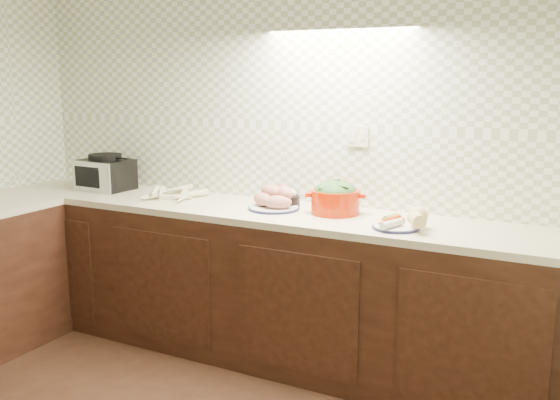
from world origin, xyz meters
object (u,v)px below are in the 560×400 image
at_px(toaster_oven, 105,173).
at_px(veg_plate, 406,221).
at_px(sweet_potato_plate, 275,200).
at_px(dutch_oven, 335,198).
at_px(onion_bowl, 285,198).
at_px(parsnip_pile, 175,194).

height_order(toaster_oven, veg_plate, toaster_oven).
bearing_deg(veg_plate, sweet_potato_plate, 172.59).
bearing_deg(sweet_potato_plate, dutch_oven, 7.92).
xyz_separation_m(onion_bowl, veg_plate, (0.80, -0.22, -0.01)).
bearing_deg(parsnip_pile, sweet_potato_plate, 2.47).
bearing_deg(onion_bowl, dutch_oven, -9.80).
bearing_deg(parsnip_pile, onion_bowl, 11.20).
height_order(sweet_potato_plate, veg_plate, sweet_potato_plate).
bearing_deg(toaster_oven, onion_bowl, 6.42).
bearing_deg(onion_bowl, toaster_oven, -176.41).
xyz_separation_m(parsnip_pile, sweet_potato_plate, (0.70, 0.03, 0.02)).
bearing_deg(dutch_oven, parsnip_pile, 163.85).
bearing_deg(parsnip_pile, toaster_oven, 174.82).
height_order(toaster_oven, parsnip_pile, toaster_oven).
xyz_separation_m(toaster_oven, onion_bowl, (1.33, 0.08, -0.06)).
relative_size(onion_bowl, veg_plate, 0.55).
distance_m(parsnip_pile, dutch_oven, 1.06).
height_order(parsnip_pile, sweet_potato_plate, sweet_potato_plate).
xyz_separation_m(parsnip_pile, dutch_oven, (1.06, 0.08, 0.06)).
xyz_separation_m(parsnip_pile, veg_plate, (1.51, -0.08, 0.01)).
xyz_separation_m(parsnip_pile, onion_bowl, (0.71, 0.14, 0.02)).
height_order(toaster_oven, onion_bowl, toaster_oven).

